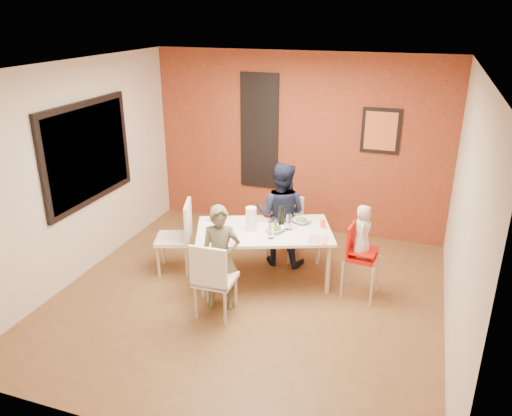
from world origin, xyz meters
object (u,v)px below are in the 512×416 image
(dining_table, at_px, (264,234))
(chair_near, at_px, (212,277))
(child_far, at_px, (281,214))
(toddler, at_px, (363,231))
(high_chair, at_px, (359,254))
(wine_bottle, at_px, (281,217))
(paper_towel_roll, at_px, (251,219))
(chair_left, at_px, (180,233))
(child_near, at_px, (221,258))
(chair_far, at_px, (286,223))

(dining_table, xyz_separation_m, chair_near, (-0.27, -1.00, -0.11))
(chair_near, xyz_separation_m, child_far, (0.34, 1.51, 0.20))
(dining_table, bearing_deg, toddler, -0.06)
(high_chair, distance_m, child_far, 1.23)
(wine_bottle, distance_m, paper_towel_roll, 0.38)
(chair_near, bearing_deg, wine_bottle, -113.24)
(chair_left, bearing_deg, dining_table, 78.52)
(toddler, bearing_deg, chair_left, 91.61)
(dining_table, xyz_separation_m, wine_bottle, (0.18, 0.13, 0.20))
(dining_table, relative_size, child_far, 1.32)
(chair_near, distance_m, child_near, 0.27)
(high_chair, bearing_deg, chair_left, 99.37)
(chair_left, bearing_deg, child_near, 34.65)
(toddler, bearing_deg, chair_near, 122.43)
(chair_near, relative_size, toddler, 1.46)
(chair_far, xyz_separation_m, chair_left, (-1.19, -0.88, 0.05))
(child_far, distance_m, toddler, 1.25)
(high_chair, xyz_separation_m, toddler, (0.02, -0.00, 0.31))
(chair_far, height_order, wine_bottle, wine_bottle)
(chair_far, distance_m, wine_bottle, 0.72)
(chair_far, height_order, toddler, toddler)
(chair_near, relative_size, high_chair, 1.01)
(dining_table, height_order, child_near, child_near)
(high_chair, height_order, paper_towel_roll, paper_towel_roll)
(dining_table, bearing_deg, chair_near, -104.89)
(paper_towel_roll, bearing_deg, chair_far, 73.61)
(dining_table, bearing_deg, child_far, 82.02)
(chair_near, distance_m, child_far, 1.56)
(paper_towel_roll, bearing_deg, high_chair, 2.64)
(toddler, height_order, paper_towel_roll, toddler)
(high_chair, distance_m, child_near, 1.64)
(dining_table, height_order, wine_bottle, wine_bottle)
(chair_near, bearing_deg, chair_left, -47.36)
(chair_left, height_order, paper_towel_roll, paper_towel_roll)
(chair_far, bearing_deg, child_far, -82.61)
(chair_near, bearing_deg, high_chair, -146.71)
(high_chair, xyz_separation_m, paper_towel_roll, (-1.33, -0.06, 0.29))
(paper_towel_roll, bearing_deg, wine_bottle, 29.13)
(dining_table, relative_size, high_chair, 2.07)
(chair_near, xyz_separation_m, child_near, (-0.00, 0.24, 0.11))
(child_far, bearing_deg, chair_left, 29.04)
(chair_far, xyz_separation_m, high_chair, (1.10, -0.74, 0.06))
(chair_left, bearing_deg, child_far, 100.14)
(chair_near, height_order, chair_left, chair_left)
(wine_bottle, bearing_deg, toddler, -7.21)
(chair_far, distance_m, child_near, 1.55)
(chair_left, relative_size, high_chair, 1.06)
(wine_bottle, bearing_deg, child_near, -117.01)
(child_near, xyz_separation_m, toddler, (1.47, 0.76, 0.23))
(high_chair, bearing_deg, wine_bottle, 88.64)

